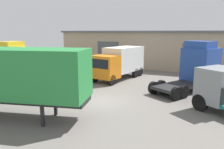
# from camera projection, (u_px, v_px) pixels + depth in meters

# --- Properties ---
(ground_plane) EXTENTS (60.00, 60.00, 0.00)m
(ground_plane) POSITION_uv_depth(u_px,v_px,m) (102.00, 101.00, 15.74)
(ground_plane) COLOR slate
(warehouse_building) EXTENTS (26.44, 8.35, 5.06)m
(warehouse_building) POSITION_uv_depth(u_px,v_px,m) (155.00, 49.00, 31.46)
(warehouse_building) COLOR tan
(warehouse_building) RESTS_ON ground_plane
(tractor_unit_blue) EXTENTS (5.40, 6.71, 4.15)m
(tractor_unit_blue) POSITION_uv_depth(u_px,v_px,m) (197.00, 67.00, 18.83)
(tractor_unit_blue) COLOR #2347A3
(tractor_unit_blue) RESTS_ON ground_plane
(box_truck_orange) EXTENTS (3.79, 6.93, 3.32)m
(box_truck_orange) POSITION_uv_depth(u_px,v_px,m) (120.00, 61.00, 22.98)
(box_truck_orange) COLOR orange
(box_truck_orange) RESTS_ON ground_plane
(tractor_unit_yellow) EXTENTS (6.38, 2.64, 3.96)m
(tractor_unit_yellow) POSITION_uv_depth(u_px,v_px,m) (14.00, 62.00, 22.22)
(tractor_unit_yellow) COLOR yellow
(tractor_unit_yellow) RESTS_ON ground_plane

